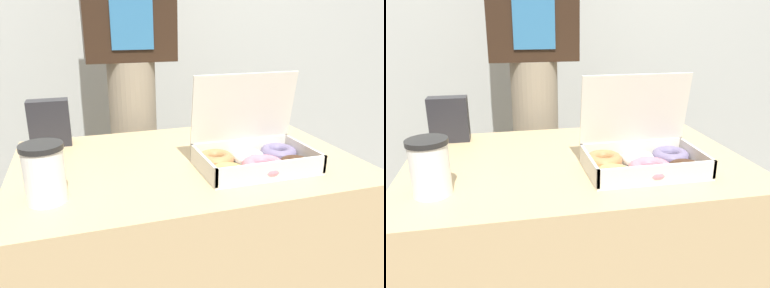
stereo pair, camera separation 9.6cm
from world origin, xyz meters
The scene contains 5 objects.
table centered at (0.00, 0.00, 0.38)m, with size 0.97×0.65×0.76m.
donut_box centered at (0.16, -0.12, 0.79)m, with size 0.32×0.22×0.25m.
coffee_cup centered at (-0.37, -0.16, 0.83)m, with size 0.09×0.09×0.13m.
napkin_holder centered at (-0.38, 0.25, 0.83)m, with size 0.12×0.06×0.15m.
person_customer centered at (-0.07, 0.53, 1.01)m, with size 0.35×0.20×1.81m.
Camera 2 is at (-0.20, -1.00, 1.15)m, focal length 35.00 mm.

